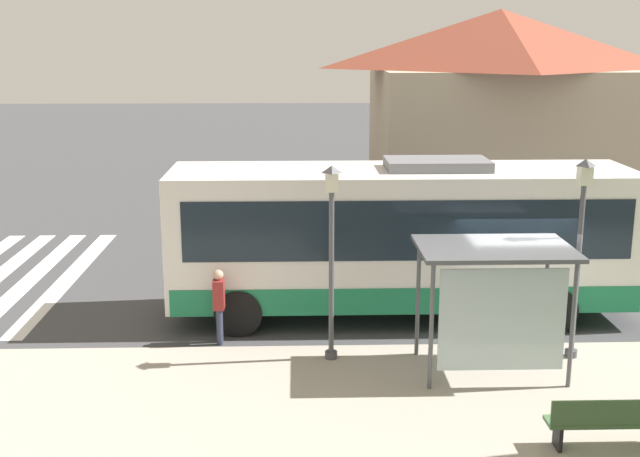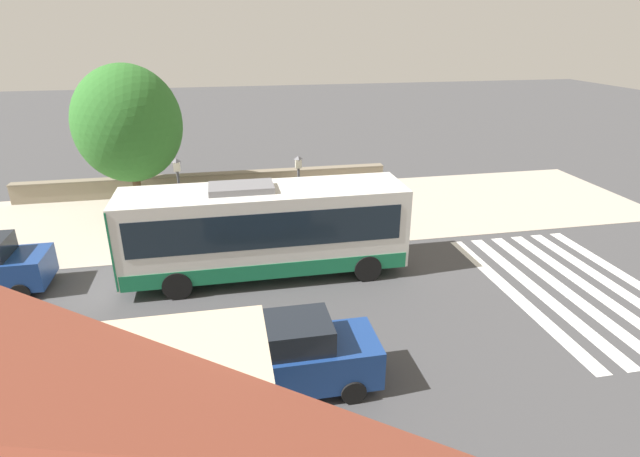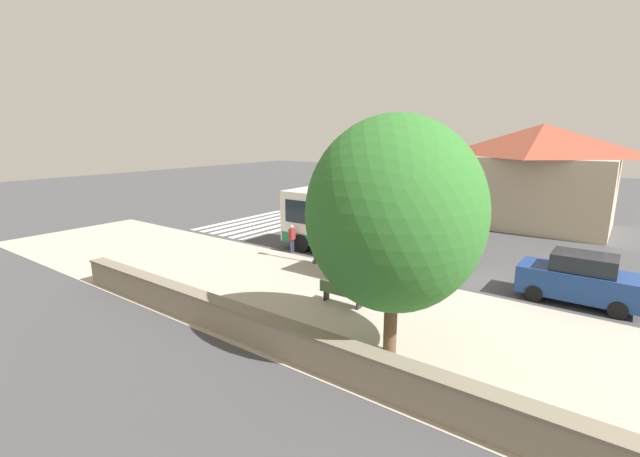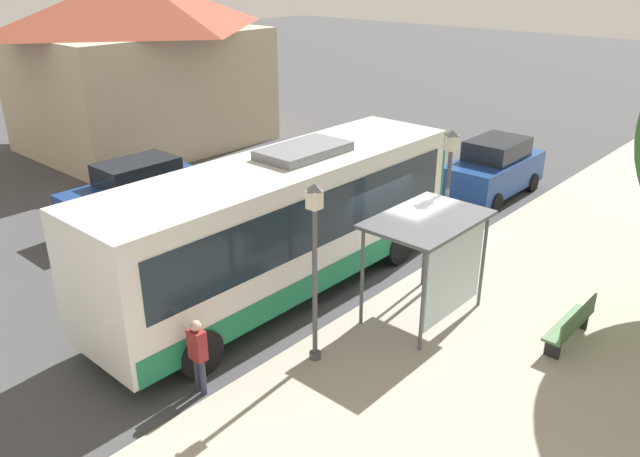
% 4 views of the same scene
% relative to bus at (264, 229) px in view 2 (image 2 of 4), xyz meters
% --- Properties ---
extents(ground_plane, '(120.00, 120.00, 0.00)m').
position_rel_bus_xyz_m(ground_plane, '(-1.88, -2.20, -1.84)').
color(ground_plane, '#424244').
rests_on(ground_plane, ground).
extents(sidewalk_plaza, '(9.00, 44.00, 0.02)m').
position_rel_bus_xyz_m(sidewalk_plaza, '(-6.38, -2.20, -1.83)').
color(sidewalk_plaza, '#ADA393').
rests_on(sidewalk_plaza, ground).
extents(crosswalk_stripes, '(9.00, 5.25, 0.01)m').
position_rel_bus_xyz_m(crosswalk_stripes, '(3.12, 10.65, -1.83)').
color(crosswalk_stripes, silver).
rests_on(crosswalk_stripes, ground).
extents(stone_wall, '(0.60, 20.00, 1.08)m').
position_rel_bus_xyz_m(stone_wall, '(-10.43, -2.20, -1.29)').
color(stone_wall, gray).
rests_on(stone_wall, ground).
extents(bus, '(2.68, 10.10, 3.54)m').
position_rel_bus_xyz_m(bus, '(0.00, 0.00, 0.00)').
color(bus, silver).
rests_on(bus, ground).
extents(bus_shelter, '(1.88, 2.80, 2.43)m').
position_rel_bus_xyz_m(bus_shelter, '(-3.34, -1.28, 0.20)').
color(bus_shelter, '#515459').
rests_on(bus_shelter, ground).
extents(pedestrian, '(0.34, 0.22, 1.57)m').
position_rel_bus_xyz_m(pedestrian, '(-1.65, 3.90, -0.92)').
color(pedestrian, '#2D3347').
rests_on(pedestrian, ground).
extents(bench, '(0.40, 1.88, 0.88)m').
position_rel_bus_xyz_m(bench, '(-6.20, -2.39, -1.35)').
color(bench, '#4C7247').
rests_on(bench, ground).
extents(street_lamp_near, '(0.28, 0.28, 3.82)m').
position_rel_bus_xyz_m(street_lamp_near, '(-2.54, 1.66, 0.45)').
color(street_lamp_near, '#4C4C51').
rests_on(street_lamp_near, ground).
extents(street_lamp_far, '(0.28, 0.28, 3.93)m').
position_rel_bus_xyz_m(street_lamp_far, '(-2.59, -3.05, 0.51)').
color(street_lamp_far, '#4C4C51').
rests_on(street_lamp_far, ground).
extents(shade_tree, '(5.05, 5.05, 7.06)m').
position_rel_bus_xyz_m(shade_tree, '(-8.44, -5.61, 2.44)').
color(shade_tree, brown).
rests_on(shade_tree, ground).
extents(parked_car_far_lane, '(1.83, 4.53, 1.99)m').
position_rel_bus_xyz_m(parked_car_far_lane, '(6.44, -0.05, -0.87)').
color(parked_car_far_lane, navy).
rests_on(parked_car_far_lane, ground).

